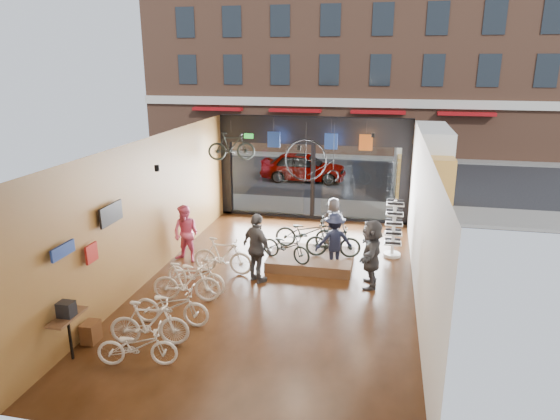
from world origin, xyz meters
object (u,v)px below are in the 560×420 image
(penny_farthing, at_px, (314,162))
(floor_bike_4, at_px, (196,274))
(customer_3, at_px, (334,241))
(hung_bike, at_px, (231,146))
(street_car, at_px, (303,167))
(floor_bike_3, at_px, (186,282))
(floor_bike_5, at_px, (223,256))
(floor_bike_2, at_px, (171,306))
(customer_2, at_px, (257,248))
(customer_5, at_px, (371,253))
(floor_bike_1, at_px, (149,323))
(floor_bike_0, at_px, (137,346))
(display_bike_left, at_px, (286,246))
(box_truck, at_px, (422,161))
(customer_1, at_px, (186,234))
(display_platform, at_px, (311,259))
(customer_4, at_px, (333,222))
(sunglasses_rack, at_px, (394,229))
(display_bike_right, at_px, (306,232))
(display_bike_mid, at_px, (333,241))

(penny_farthing, bearing_deg, floor_bike_4, -114.27)
(customer_3, distance_m, hung_bike, 5.22)
(street_car, xyz_separation_m, floor_bike_3, (-0.67, -13.44, -0.21))
(floor_bike_5, xyz_separation_m, hung_bike, (-0.87, 3.82, 2.41))
(floor_bike_2, height_order, floor_bike_5, floor_bike_5)
(floor_bike_3, height_order, customer_2, customer_2)
(customer_5, bearing_deg, floor_bike_1, -48.55)
(floor_bike_0, bearing_deg, display_bike_left, -32.50)
(penny_farthing, bearing_deg, floor_bike_1, -106.59)
(box_truck, xyz_separation_m, customer_3, (-2.92, -9.62, -0.58))
(customer_1, bearing_deg, floor_bike_0, -64.39)
(display_platform, height_order, customer_4, customer_4)
(floor_bike_5, bearing_deg, box_truck, -26.44)
(street_car, relative_size, floor_bike_0, 2.68)
(display_platform, bearing_deg, sunglasses_rack, 26.43)
(display_bike_right, bearing_deg, display_bike_left, 160.54)
(display_bike_mid, bearing_deg, floor_bike_1, 142.32)
(box_truck, height_order, display_bike_mid, box_truck)
(floor_bike_2, bearing_deg, display_bike_right, -28.60)
(display_bike_mid, bearing_deg, box_truck, -21.46)
(customer_3, relative_size, hung_bike, 1.05)
(floor_bike_1, distance_m, display_bike_mid, 5.92)
(floor_bike_5, relative_size, sunglasses_rack, 0.98)
(customer_1, bearing_deg, customer_2, -7.98)
(floor_bike_4, distance_m, customer_3, 4.00)
(box_truck, distance_m, floor_bike_1, 15.77)
(floor_bike_2, bearing_deg, floor_bike_4, 0.57)
(floor_bike_0, xyz_separation_m, floor_bike_1, (-0.09, 0.71, 0.09))
(floor_bike_1, relative_size, hung_bike, 1.05)
(display_platform, height_order, customer_2, customer_2)
(floor_bike_4, xyz_separation_m, display_bike_right, (2.37, 2.90, 0.32))
(floor_bike_1, bearing_deg, display_bike_mid, -44.25)
(display_bike_right, bearing_deg, floor_bike_2, 152.72)
(floor_bike_0, xyz_separation_m, floor_bike_2, (-0.00, 1.60, 0.05))
(street_car, xyz_separation_m, sunglasses_rack, (4.29, -9.33, 0.17))
(floor_bike_5, bearing_deg, display_bike_mid, -66.95)
(customer_3, bearing_deg, floor_bike_3, 22.45)
(customer_3, relative_size, customer_5, 0.90)
(sunglasses_rack, bearing_deg, box_truck, 74.44)
(floor_bike_4, height_order, display_bike_left, display_bike_left)
(sunglasses_rack, bearing_deg, display_bike_right, -173.57)
(floor_bike_2, distance_m, customer_3, 5.11)
(customer_2, height_order, customer_3, customer_2)
(display_bike_left, bearing_deg, customer_2, 170.19)
(floor_bike_2, relative_size, customer_5, 0.96)
(floor_bike_3, distance_m, display_bike_mid, 4.39)
(floor_bike_3, bearing_deg, box_truck, -35.43)
(display_bike_left, relative_size, display_bike_right, 0.87)
(hung_bike, bearing_deg, penny_farthing, -105.36)
(street_car, xyz_separation_m, customer_4, (2.42, -8.79, 0.07))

